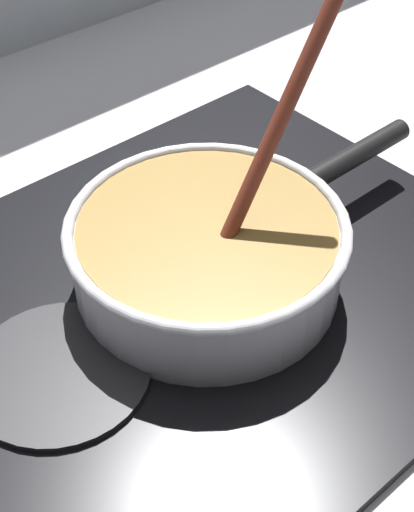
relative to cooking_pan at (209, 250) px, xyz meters
The scene contains 4 objects.
hob_plate 0.05m from the cooking_pan, behind, with size 0.56×0.48×0.01m, color black.
burner_ring 0.04m from the cooking_pan, behind, with size 0.17×0.17×0.01m, color #592D0C.
spare_burner 0.17m from the cooking_pan, behind, with size 0.15×0.15×0.01m, color #262628.
cooking_pan is the anchor object (origin of this frame).
Camera 1 is at (-0.34, -0.13, 0.50)m, focal length 52.67 mm.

